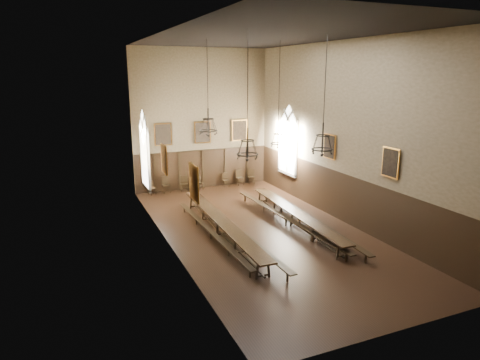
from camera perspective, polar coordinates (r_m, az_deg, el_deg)
floor at (r=20.82m, az=2.90°, el=-6.87°), size 9.00×18.00×0.02m
ceiling at (r=19.52m, az=3.25°, el=18.71°), size 9.00×18.00×0.02m
wall_back at (r=27.98m, az=-5.13°, el=8.01°), size 9.00×0.02×9.00m
wall_front at (r=12.38m, az=21.66°, el=-0.60°), size 9.00×0.02×9.00m
wall_left at (r=18.17m, az=-9.87°, el=4.60°), size 0.02×18.00×9.00m
wall_right at (r=22.01m, az=13.74°, el=6.03°), size 0.02×18.00×9.00m
wainscot_panelling at (r=20.41m, az=2.95°, el=-3.56°), size 9.00×18.00×2.50m
table_left at (r=20.09m, az=-2.44°, el=-6.42°), size 0.94×10.19×0.79m
table_right at (r=21.60m, az=7.38°, el=-5.14°), size 1.15×9.32×0.73m
bench_left_outer at (r=19.85m, az=-3.93°, el=-7.12°), size 0.45×9.16×0.41m
bench_left_inner at (r=20.03m, az=-0.72°, el=-6.76°), size 0.52×10.58×0.48m
bench_right_inner at (r=21.54m, az=6.17°, el=-5.36°), size 0.72×10.16×0.46m
bench_right_outer at (r=21.81m, az=9.17°, el=-5.20°), size 0.92×10.30×0.46m
chair_0 at (r=27.38m, az=-11.64°, el=-1.40°), size 0.48×0.48×0.86m
chair_1 at (r=27.66m, az=-9.84°, el=-1.04°), size 0.49×0.49×1.04m
chair_2 at (r=27.85m, az=-7.44°, el=-0.87°), size 0.52×0.52×1.01m
chair_3 at (r=28.14m, az=-5.41°, el=-0.75°), size 0.49×0.49×0.87m
chair_5 at (r=28.77m, az=-1.93°, el=-0.32°), size 0.42×0.42×0.93m
chair_6 at (r=29.18m, az=-0.02°, el=-0.04°), size 0.46×0.46×1.03m
chair_7 at (r=29.55m, az=1.55°, el=0.11°), size 0.56×0.56×0.99m
chandelier_back_left at (r=21.19m, az=-4.25°, el=7.34°), size 0.89×0.89×4.49m
chandelier_back_right at (r=22.31m, az=5.11°, el=5.89°), size 0.77×0.77×5.27m
chandelier_front_left at (r=16.47m, az=1.01°, el=4.54°), size 0.83×0.83×4.77m
chandelier_front_right at (r=18.69m, az=10.93°, el=4.94°), size 0.93×0.93×4.92m
portrait_back_0 at (r=27.27m, az=-10.23°, el=5.99°), size 1.10×0.12×1.40m
portrait_back_1 at (r=27.95m, az=-5.01°, el=6.35°), size 1.10×0.12×1.40m
portrait_back_2 at (r=28.85m, az=-0.06°, el=6.65°), size 1.10×0.12×1.40m
portrait_left_0 at (r=19.30m, az=-10.09°, el=2.72°), size 0.12×1.00×1.30m
portrait_left_1 at (r=15.05m, az=-6.16°, el=-0.34°), size 0.12×1.00×1.30m
portrait_right_0 at (r=22.85m, az=11.87°, el=4.39°), size 0.12×1.00×1.30m
portrait_right_1 at (r=19.40m, az=19.43°, el=2.19°), size 0.12×1.00×1.30m
window_right at (r=26.69m, az=6.43°, el=5.30°), size 0.20×2.20×4.60m
window_left at (r=23.68m, az=-12.67°, el=3.94°), size 0.20×2.20×4.60m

